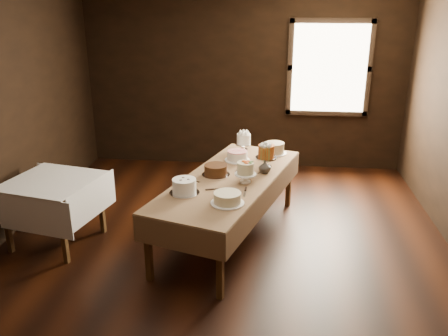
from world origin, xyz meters
TOP-DOWN VIEW (x-y plane):
  - floor at (0.00, 0.00)m, footprint 5.00×6.00m
  - wall_back at (0.00, 3.00)m, footprint 5.00×0.02m
  - window at (1.30, 2.94)m, footprint 1.10×0.05m
  - display_table at (0.03, 0.46)m, footprint 1.60×2.56m
  - side_table at (-1.88, 0.15)m, footprint 1.05×1.05m
  - cake_meringue at (0.12, 1.47)m, footprint 0.24×0.24m
  - cake_speckled at (0.52, 1.37)m, footprint 0.31×0.31m
  - cake_lattice at (0.07, 1.05)m, footprint 0.31×0.31m
  - cake_caramel at (0.42, 0.84)m, footprint 0.25×0.25m
  - cake_chocolate at (-0.13, 0.53)m, footprint 0.36×0.36m
  - cake_flowers at (0.21, 0.35)m, footprint 0.24×0.24m
  - cake_swirl at (-0.38, -0.02)m, footprint 0.31×0.31m
  - cake_cream at (0.08, -0.22)m, footprint 0.38×0.38m
  - cake_server_a at (-0.03, 0.14)m, footprint 0.23×0.11m
  - cake_server_b at (0.23, 0.03)m, footprint 0.03×0.24m
  - cake_server_c at (0.11, 0.78)m, footprint 0.06×0.24m
  - cake_server_d at (0.32, 0.62)m, footprint 0.20×0.18m
  - cake_server_e at (-0.34, 0.33)m, footprint 0.22×0.14m
  - flower_vase at (0.41, 0.66)m, footprint 0.19×0.19m
  - flower_bouquet at (0.41, 0.66)m, footprint 0.14×0.14m

SIDE VIEW (x-z plane):
  - floor at x=0.00m, z-range -0.01..0.01m
  - side_table at x=-1.88m, z-range 0.29..1.04m
  - display_table at x=0.03m, z-range 0.31..1.05m
  - cake_server_a at x=-0.03m, z-range 0.74..0.75m
  - cake_server_b at x=0.23m, z-range 0.74..0.75m
  - cake_server_c at x=0.11m, z-range 0.74..0.75m
  - cake_server_d at x=0.32m, z-range 0.74..0.75m
  - cake_server_e at x=-0.34m, z-range 0.74..0.75m
  - cake_lattice at x=0.07m, z-range 0.74..0.85m
  - cake_cream at x=0.08m, z-range 0.74..0.85m
  - cake_chocolate at x=-0.13m, z-range 0.74..0.86m
  - cake_speckled at x=0.52m, z-range 0.73..0.88m
  - flower_vase at x=0.41m, z-range 0.74..0.88m
  - cake_swirl at x=-0.38m, z-range 0.73..0.89m
  - cake_meringue at x=0.12m, z-range 0.73..0.96m
  - cake_flowers at x=0.21m, z-range 0.72..0.96m
  - cake_caramel at x=0.42m, z-range 0.72..1.01m
  - flower_bouquet at x=0.41m, z-range 0.90..1.10m
  - wall_back at x=0.00m, z-range 0.00..2.80m
  - window at x=1.30m, z-range 0.95..2.25m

